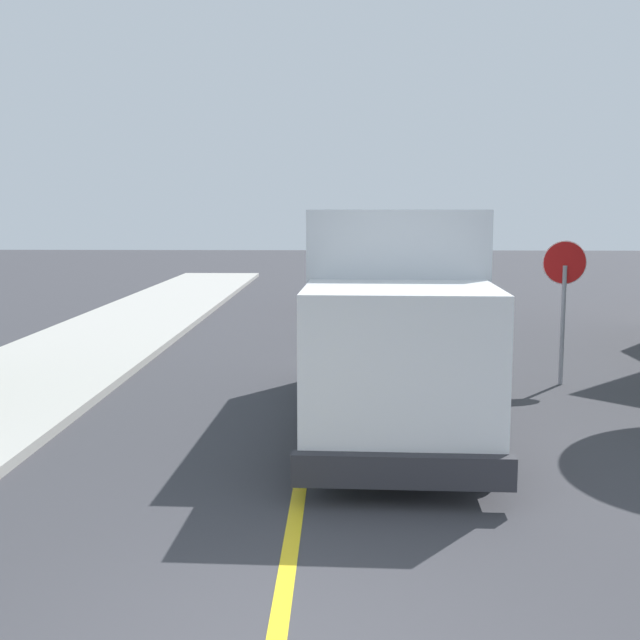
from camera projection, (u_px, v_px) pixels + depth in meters
centre_line_yellow at (317, 377)px, 15.48m from camera, size 0.16×56.00×0.01m
box_truck at (394, 305)px, 12.24m from camera, size 2.64×7.26×3.20m
parked_car_near at (392, 308)px, 19.97m from camera, size 1.90×4.44×1.67m
parked_car_mid at (381, 285)px, 26.05m from camera, size 2.01×4.48×1.67m
parked_car_far at (395, 272)px, 31.80m from camera, size 1.85×4.42×1.67m
stop_sign at (564, 284)px, 14.63m from camera, size 0.80×0.10×2.65m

